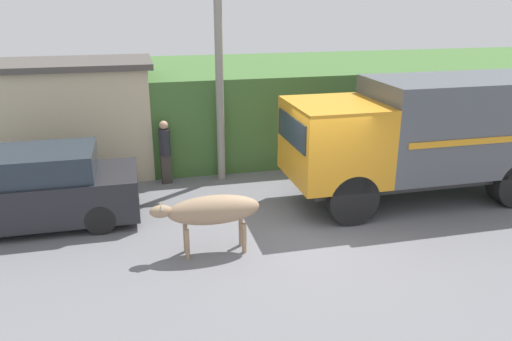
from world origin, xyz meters
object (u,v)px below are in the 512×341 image
(cargo_truck, at_px, (431,133))
(utility_pole, at_px, (219,75))
(pedestrian_on_hill, at_px, (165,149))
(parked_suv, at_px, (37,190))
(brown_cow, at_px, (212,211))

(cargo_truck, bearing_deg, utility_pole, 148.74)
(cargo_truck, height_order, pedestrian_on_hill, cargo_truck)
(cargo_truck, xyz_separation_m, pedestrian_on_hill, (-6.27, 2.67, -0.74))
(utility_pole, bearing_deg, parked_suv, -156.15)
(parked_suv, distance_m, pedestrian_on_hill, 3.55)
(brown_cow, bearing_deg, pedestrian_on_hill, 87.37)
(pedestrian_on_hill, relative_size, utility_pole, 0.31)
(utility_pole, bearing_deg, cargo_truck, -29.49)
(cargo_truck, relative_size, pedestrian_on_hill, 3.92)
(cargo_truck, height_order, brown_cow, cargo_truck)
(brown_cow, xyz_separation_m, parked_suv, (-3.56, 2.25, -0.08))
(brown_cow, distance_m, parked_suv, 4.21)
(cargo_truck, distance_m, brown_cow, 5.93)
(cargo_truck, relative_size, parked_suv, 1.56)
(pedestrian_on_hill, bearing_deg, cargo_truck, 148.39)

